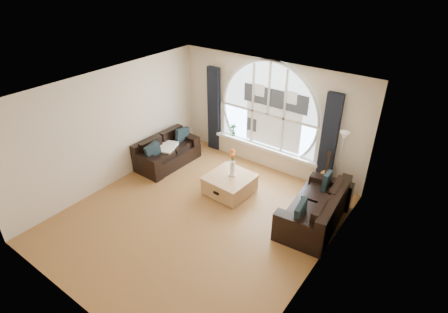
{
  "coord_description": "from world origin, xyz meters",
  "views": [
    {
      "loc": [
        3.92,
        -4.44,
        4.84
      ],
      "look_at": [
        0.0,
        0.9,
        1.05
      ],
      "focal_mm": 28.94,
      "sensor_mm": 36.0,
      "label": 1
    }
  ],
  "objects_px": {
    "coffee_chest": "(230,184)",
    "vase_flowers": "(233,160)",
    "sofa_right": "(315,207)",
    "guitar": "(328,170)",
    "potted_plant": "(233,130)",
    "sofa_left": "(167,150)",
    "floor_lamp": "(339,165)"
  },
  "relations": [
    {
      "from": "floor_lamp",
      "to": "potted_plant",
      "type": "xyz_separation_m",
      "value": [
        -2.95,
        0.24,
        -0.08
      ]
    },
    {
      "from": "floor_lamp",
      "to": "potted_plant",
      "type": "relative_size",
      "value": 4.79
    },
    {
      "from": "vase_flowers",
      "to": "potted_plant",
      "type": "xyz_separation_m",
      "value": [
        -0.99,
        1.45,
        -0.11
      ]
    },
    {
      "from": "coffee_chest",
      "to": "vase_flowers",
      "type": "xyz_separation_m",
      "value": [
        0.01,
        0.08,
        0.59
      ]
    },
    {
      "from": "sofa_right",
      "to": "vase_flowers",
      "type": "distance_m",
      "value": 2.02
    },
    {
      "from": "sofa_left",
      "to": "floor_lamp",
      "type": "xyz_separation_m",
      "value": [
        4.01,
        1.19,
        0.4
      ]
    },
    {
      "from": "floor_lamp",
      "to": "guitar",
      "type": "distance_m",
      "value": 0.39
    },
    {
      "from": "potted_plant",
      "to": "sofa_left",
      "type": "bearing_deg",
      "value": -126.63
    },
    {
      "from": "sofa_left",
      "to": "potted_plant",
      "type": "xyz_separation_m",
      "value": [
        1.06,
        1.43,
        0.32
      ]
    },
    {
      "from": "floor_lamp",
      "to": "guitar",
      "type": "relative_size",
      "value": 1.51
    },
    {
      "from": "coffee_chest",
      "to": "sofa_left",
      "type": "bearing_deg",
      "value": 179.89
    },
    {
      "from": "sofa_right",
      "to": "coffee_chest",
      "type": "bearing_deg",
      "value": 178.77
    },
    {
      "from": "coffee_chest",
      "to": "floor_lamp",
      "type": "relative_size",
      "value": 0.61
    },
    {
      "from": "sofa_right",
      "to": "vase_flowers",
      "type": "relative_size",
      "value": 2.61
    },
    {
      "from": "coffee_chest",
      "to": "potted_plant",
      "type": "bearing_deg",
      "value": 125.37
    },
    {
      "from": "sofa_left",
      "to": "guitar",
      "type": "height_order",
      "value": "guitar"
    },
    {
      "from": "sofa_left",
      "to": "sofa_right",
      "type": "relative_size",
      "value": 0.91
    },
    {
      "from": "sofa_right",
      "to": "vase_flowers",
      "type": "height_order",
      "value": "vase_flowers"
    },
    {
      "from": "vase_flowers",
      "to": "sofa_left",
      "type": "bearing_deg",
      "value": 179.34
    },
    {
      "from": "guitar",
      "to": "vase_flowers",
      "type": "bearing_deg",
      "value": -142.72
    },
    {
      "from": "coffee_chest",
      "to": "guitar",
      "type": "xyz_separation_m",
      "value": [
        1.72,
        1.4,
        0.29
      ]
    },
    {
      "from": "vase_flowers",
      "to": "floor_lamp",
      "type": "bearing_deg",
      "value": 31.71
    },
    {
      "from": "coffee_chest",
      "to": "floor_lamp",
      "type": "bearing_deg",
      "value": 36.14
    },
    {
      "from": "sofa_left",
      "to": "potted_plant",
      "type": "height_order",
      "value": "potted_plant"
    },
    {
      "from": "vase_flowers",
      "to": "guitar",
      "type": "bearing_deg",
      "value": 37.64
    },
    {
      "from": "sofa_right",
      "to": "guitar",
      "type": "bearing_deg",
      "value": 97.14
    },
    {
      "from": "guitar",
      "to": "potted_plant",
      "type": "bearing_deg",
      "value": 176.76
    },
    {
      "from": "vase_flowers",
      "to": "guitar",
      "type": "xyz_separation_m",
      "value": [
        1.7,
        1.31,
        -0.29
      ]
    },
    {
      "from": "vase_flowers",
      "to": "potted_plant",
      "type": "bearing_deg",
      "value": 124.29
    },
    {
      "from": "vase_flowers",
      "to": "floor_lamp",
      "type": "distance_m",
      "value": 2.3
    },
    {
      "from": "guitar",
      "to": "potted_plant",
      "type": "distance_m",
      "value": 2.7
    },
    {
      "from": "guitar",
      "to": "potted_plant",
      "type": "relative_size",
      "value": 3.17
    }
  ]
}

